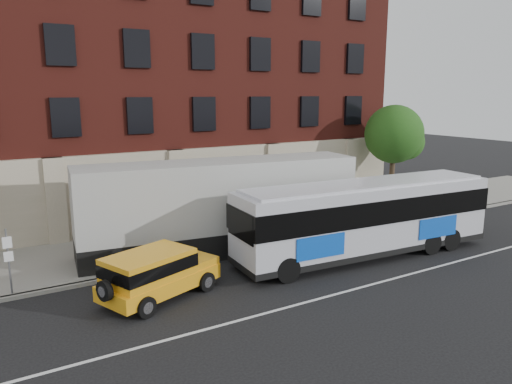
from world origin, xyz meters
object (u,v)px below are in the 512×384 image
sign_pole (9,258)px  street_tree (395,136)px  shipping_container (221,208)px  yellow_suv (155,272)px  city_bus (366,216)px

sign_pole → street_tree: (22.04, 3.34, 2.96)m
sign_pole → shipping_container: shipping_container is taller
street_tree → yellow_suv: street_tree is taller
yellow_suv → shipping_container: size_ratio=0.37×
sign_pole → city_bus: size_ratio=0.20×
city_bus → street_tree: bearing=37.6°
sign_pole → yellow_suv: sign_pole is taller
sign_pole → street_tree: street_tree is taller
city_bus → shipping_container: size_ratio=0.97×
street_tree → city_bus: (-8.29, -6.38, -2.58)m
city_bus → yellow_suv: bearing=177.9°
sign_pole → street_tree: size_ratio=0.40×
sign_pole → yellow_suv: size_ratio=0.54×
street_tree → shipping_container: size_ratio=0.49×
city_bus → yellow_suv: size_ratio=2.64×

